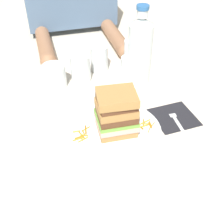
{
  "coord_description": "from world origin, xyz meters",
  "views": [
    {
      "loc": [
        -0.17,
        -0.55,
        0.55
      ],
      "look_at": [
        -0.0,
        0.04,
        0.05
      ],
      "focal_mm": 45.98,
      "sensor_mm": 36.0,
      "label": 1
    }
  ],
  "objects_px": {
    "main_plate": "(115,132)",
    "empty_tumbler_1": "(99,59)",
    "knife": "(55,147)",
    "empty_tumbler_3": "(133,52)",
    "fork": "(177,121)",
    "juice_glass": "(132,73)",
    "napkin_dark": "(174,117)",
    "empty_tumbler_0": "(81,68)",
    "empty_tumbler_2": "(54,76)",
    "sandwich": "(115,113)",
    "water_bottle": "(140,50)"
  },
  "relations": [
    {
      "from": "knife",
      "to": "empty_tumbler_3",
      "type": "xyz_separation_m",
      "value": [
        0.35,
        0.38,
        0.04
      ]
    },
    {
      "from": "fork",
      "to": "empty_tumbler_3",
      "type": "relative_size",
      "value": 1.81
    },
    {
      "from": "empty_tumbler_1",
      "to": "empty_tumbler_3",
      "type": "relative_size",
      "value": 1.02
    },
    {
      "from": "empty_tumbler_0",
      "to": "empty_tumbler_1",
      "type": "distance_m",
      "value": 0.09
    },
    {
      "from": "water_bottle",
      "to": "empty_tumbler_0",
      "type": "distance_m",
      "value": 0.21
    },
    {
      "from": "water_bottle",
      "to": "empty_tumbler_1",
      "type": "xyz_separation_m",
      "value": [
        -0.11,
        0.11,
        -0.07
      ]
    },
    {
      "from": "main_plate",
      "to": "knife",
      "type": "distance_m",
      "value": 0.17
    },
    {
      "from": "knife",
      "to": "empty_tumbler_1",
      "type": "relative_size",
      "value": 2.14
    },
    {
      "from": "empty_tumbler_2",
      "to": "juice_glass",
      "type": "bearing_deg",
      "value": -11.61
    },
    {
      "from": "fork",
      "to": "water_bottle",
      "type": "relative_size",
      "value": 0.62
    },
    {
      "from": "fork",
      "to": "empty_tumbler_3",
      "type": "height_order",
      "value": "empty_tumbler_3"
    },
    {
      "from": "knife",
      "to": "water_bottle",
      "type": "height_order",
      "value": "water_bottle"
    },
    {
      "from": "fork",
      "to": "empty_tumbler_0",
      "type": "bearing_deg",
      "value": 126.6
    },
    {
      "from": "empty_tumbler_1",
      "to": "sandwich",
      "type": "bearing_deg",
      "value": -97.2
    },
    {
      "from": "juice_glass",
      "to": "empty_tumbler_1",
      "type": "xyz_separation_m",
      "value": [
        -0.08,
        0.12,
        0.0
      ]
    },
    {
      "from": "sandwich",
      "to": "fork",
      "type": "xyz_separation_m",
      "value": [
        0.19,
        -0.0,
        -0.07
      ]
    },
    {
      "from": "empty_tumbler_0",
      "to": "empty_tumbler_3",
      "type": "relative_size",
      "value": 1.04
    },
    {
      "from": "main_plate",
      "to": "empty_tumbler_1",
      "type": "relative_size",
      "value": 2.71
    },
    {
      "from": "knife",
      "to": "empty_tumbler_1",
      "type": "height_order",
      "value": "empty_tumbler_1"
    },
    {
      "from": "main_plate",
      "to": "water_bottle",
      "type": "bearing_deg",
      "value": 56.77
    },
    {
      "from": "knife",
      "to": "water_bottle",
      "type": "distance_m",
      "value": 0.42
    },
    {
      "from": "water_bottle",
      "to": "empty_tumbler_3",
      "type": "xyz_separation_m",
      "value": [
        0.02,
        0.13,
        -0.07
      ]
    },
    {
      "from": "napkin_dark",
      "to": "empty_tumbler_0",
      "type": "relative_size",
      "value": 1.3
    },
    {
      "from": "napkin_dark",
      "to": "empty_tumbler_2",
      "type": "distance_m",
      "value": 0.42
    },
    {
      "from": "sandwich",
      "to": "water_bottle",
      "type": "height_order",
      "value": "water_bottle"
    },
    {
      "from": "main_plate",
      "to": "knife",
      "type": "xyz_separation_m",
      "value": [
        -0.17,
        -0.01,
        -0.01
      ]
    },
    {
      "from": "juice_glass",
      "to": "empty_tumbler_2",
      "type": "bearing_deg",
      "value": 168.39
    },
    {
      "from": "fork",
      "to": "juice_glass",
      "type": "xyz_separation_m",
      "value": [
        -0.06,
        0.24,
        0.04
      ]
    },
    {
      "from": "juice_glass",
      "to": "main_plate",
      "type": "bearing_deg",
      "value": -118.99
    },
    {
      "from": "juice_glass",
      "to": "empty_tumbler_3",
      "type": "bearing_deg",
      "value": 69.8
    },
    {
      "from": "knife",
      "to": "empty_tumbler_3",
      "type": "height_order",
      "value": "empty_tumbler_3"
    },
    {
      "from": "sandwich",
      "to": "empty_tumbler_3",
      "type": "bearing_deg",
      "value": 64.13
    },
    {
      "from": "empty_tumbler_2",
      "to": "water_bottle",
      "type": "bearing_deg",
      "value": -9.5
    },
    {
      "from": "main_plate",
      "to": "napkin_dark",
      "type": "distance_m",
      "value": 0.19
    },
    {
      "from": "napkin_dark",
      "to": "empty_tumbler_1",
      "type": "bearing_deg",
      "value": 113.81
    },
    {
      "from": "empty_tumbler_3",
      "to": "napkin_dark",
      "type": "bearing_deg",
      "value": -88.12
    },
    {
      "from": "napkin_dark",
      "to": "empty_tumbler_3",
      "type": "height_order",
      "value": "empty_tumbler_3"
    },
    {
      "from": "juice_glass",
      "to": "empty_tumbler_3",
      "type": "relative_size",
      "value": 1.07
    },
    {
      "from": "main_plate",
      "to": "empty_tumbler_2",
      "type": "distance_m",
      "value": 0.31
    },
    {
      "from": "main_plate",
      "to": "napkin_dark",
      "type": "xyz_separation_m",
      "value": [
        0.19,
        0.02,
        -0.01
      ]
    },
    {
      "from": "empty_tumbler_0",
      "to": "empty_tumbler_2",
      "type": "xyz_separation_m",
      "value": [
        -0.09,
        -0.02,
        -0.01
      ]
    },
    {
      "from": "empty_tumbler_3",
      "to": "juice_glass",
      "type": "bearing_deg",
      "value": -110.2
    },
    {
      "from": "empty_tumbler_0",
      "to": "empty_tumbler_3",
      "type": "xyz_separation_m",
      "value": [
        0.21,
        0.07,
        -0.0
      ]
    },
    {
      "from": "main_plate",
      "to": "empty_tumbler_0",
      "type": "distance_m",
      "value": 0.31
    },
    {
      "from": "sandwich",
      "to": "fork",
      "type": "bearing_deg",
      "value": -0.67
    },
    {
      "from": "napkin_dark",
      "to": "empty_tumbler_3",
      "type": "xyz_separation_m",
      "value": [
        -0.01,
        0.35,
        0.04
      ]
    },
    {
      "from": "empty_tumbler_0",
      "to": "empty_tumbler_3",
      "type": "height_order",
      "value": "empty_tumbler_0"
    },
    {
      "from": "water_bottle",
      "to": "empty_tumbler_1",
      "type": "bearing_deg",
      "value": 134.42
    },
    {
      "from": "empty_tumbler_1",
      "to": "napkin_dark",
      "type": "bearing_deg",
      "value": -66.19
    },
    {
      "from": "empty_tumbler_0",
      "to": "knife",
      "type": "bearing_deg",
      "value": -113.32
    }
  ]
}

